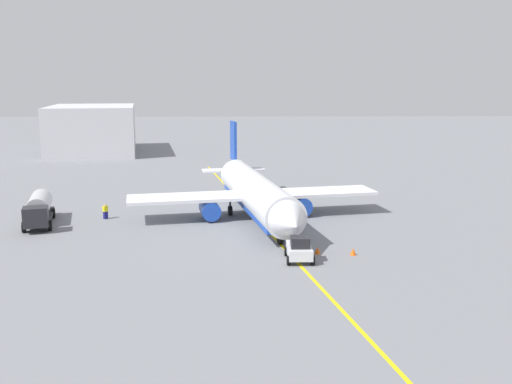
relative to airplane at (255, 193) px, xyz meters
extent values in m
plane|color=slate|center=(0.45, 0.08, -2.80)|extent=(400.00, 400.00, 0.00)
cylinder|color=white|center=(0.45, 0.08, 0.18)|extent=(25.73, 8.56, 3.95)
cube|color=#1E47B7|center=(0.45, 0.08, -0.91)|extent=(24.21, 7.60, 1.11)
cone|color=white|center=(14.35, 2.68, 0.18)|extent=(4.17, 4.38, 3.79)
cone|color=white|center=(-14.13, -2.64, 0.57)|extent=(5.48, 4.21, 3.36)
cube|color=#1E47B7|center=(-13.44, -2.51, 4.55)|extent=(3.21, 0.94, 5.20)
cube|color=white|center=(-13.44, -2.51, 0.58)|extent=(3.90, 8.70, 0.24)
cube|color=white|center=(-0.53, -0.10, -0.32)|extent=(9.91, 28.67, 0.36)
cylinder|color=#1E47B7|center=(-0.70, 5.16, -1.57)|extent=(3.53, 2.65, 2.10)
cylinder|color=#1E47B7|center=(1.21, -5.06, -1.57)|extent=(3.53, 2.65, 2.10)
cylinder|color=#4C4C51|center=(10.87, 2.03, -1.63)|extent=(0.24, 0.24, 1.24)
cylinder|color=black|center=(10.87, 2.03, -2.25)|extent=(1.15, 0.60, 1.10)
cylinder|color=#4C4C51|center=(-1.99, 2.27, -1.63)|extent=(0.24, 0.24, 1.24)
cylinder|color=black|center=(-1.99, 2.27, -2.25)|extent=(1.15, 0.60, 1.10)
cylinder|color=#4C4C51|center=(-1.04, -2.84, -1.63)|extent=(0.24, 0.24, 1.24)
cylinder|color=black|center=(-1.04, -2.84, -2.25)|extent=(1.15, 0.60, 1.10)
cube|color=#2D2D33|center=(1.99, -23.43, -2.10)|extent=(9.27, 4.66, 0.30)
cube|color=#232328|center=(5.93, -22.41, -1.15)|extent=(2.54, 2.82, 2.00)
cube|color=black|center=(6.80, -22.19, -0.75)|extent=(0.66, 1.98, 0.90)
cylinder|color=silver|center=(1.41, -23.58, -0.80)|extent=(6.51, 3.76, 2.30)
cylinder|color=black|center=(5.23, -21.30, -2.25)|extent=(1.15, 0.61, 1.10)
cylinder|color=black|center=(5.85, -23.72, -2.25)|extent=(1.15, 0.61, 1.10)
cylinder|color=black|center=(-0.39, -22.76, -2.25)|extent=(1.15, 0.61, 1.10)
cylinder|color=black|center=(0.23, -25.18, -2.25)|extent=(1.15, 0.61, 1.10)
cube|color=silver|center=(15.80, 3.29, -1.95)|extent=(3.62, 2.03, 0.90)
cube|color=black|center=(16.30, 3.29, -1.05)|extent=(1.41, 1.61, 0.90)
cylinder|color=black|center=(14.49, 2.30, -2.40)|extent=(0.80, 0.31, 0.80)
cylinder|color=black|center=(14.51, 4.30, -2.40)|extent=(0.80, 0.31, 0.80)
cylinder|color=black|center=(17.09, 2.28, -2.40)|extent=(0.80, 0.31, 0.80)
cylinder|color=black|center=(17.11, 4.28, -2.40)|extent=(0.80, 0.31, 0.80)
cube|color=navy|center=(0.19, -16.79, -2.37)|extent=(0.54, 0.53, 0.85)
cube|color=yellow|center=(0.19, -16.79, -1.65)|extent=(0.63, 0.61, 0.60)
sphere|color=tan|center=(0.19, -16.79, -1.21)|extent=(0.24, 0.24, 0.24)
cone|color=#F2590F|center=(13.98, 5.13, -2.51)|extent=(0.53, 0.53, 0.59)
cone|color=#F2590F|center=(14.50, 8.21, -2.49)|extent=(0.56, 0.56, 0.62)
cube|color=silver|center=(-62.40, -33.75, 2.31)|extent=(30.52, 22.25, 10.21)
cube|color=#4C515B|center=(-60.87, -42.53, 0.78)|extent=(19.26, 3.51, 6.74)
cube|color=yellow|center=(0.45, 0.08, -2.79)|extent=(79.63, 15.16, 0.01)
camera|label=1|loc=(61.34, -1.88, 12.04)|focal=39.03mm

